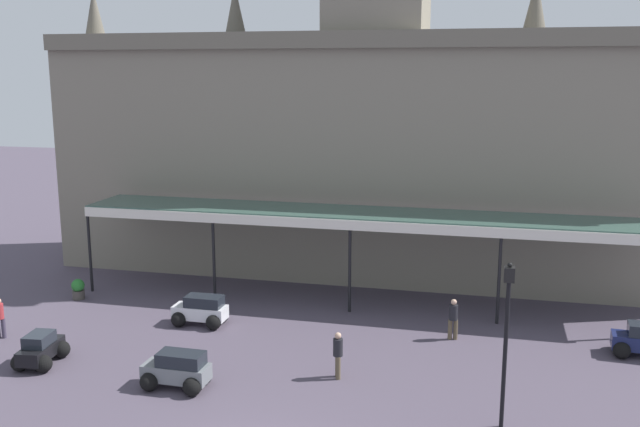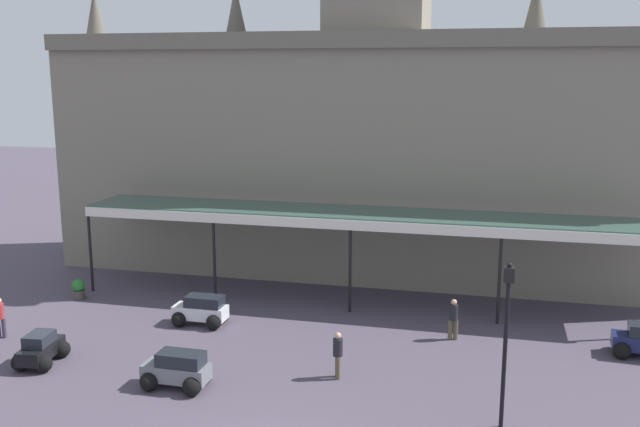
{
  "view_description": "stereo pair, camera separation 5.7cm",
  "coord_description": "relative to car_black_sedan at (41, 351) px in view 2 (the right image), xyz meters",
  "views": [
    {
      "loc": [
        5.78,
        -16.21,
        10.53
      ],
      "look_at": [
        0.0,
        7.63,
        5.55
      ],
      "focal_mm": 39.69,
      "sensor_mm": 36.0,
      "label": 1
    },
    {
      "loc": [
        5.83,
        -16.2,
        10.53
      ],
      "look_at": [
        0.0,
        7.63,
        5.55
      ],
      "focal_mm": 39.69,
      "sensor_mm": 36.0,
      "label": 2
    }
  ],
  "objects": [
    {
      "name": "victorian_lamppost",
      "position": [
        16.29,
        -0.84,
        2.67
      ],
      "size": [
        0.3,
        0.3,
        5.12
      ],
      "color": "black",
      "rests_on": "ground"
    },
    {
      "name": "station_building",
      "position": [
        9.81,
        14.94,
        6.41
      ],
      "size": [
        33.42,
        6.36,
        20.02
      ],
      "color": "gray",
      "rests_on": "ground"
    },
    {
      "name": "car_white_estate",
      "position": [
        4.06,
        5.19,
        0.06
      ],
      "size": [
        2.25,
        1.54,
        1.27
      ],
      "color": "silver",
      "rests_on": "ground"
    },
    {
      "name": "car_grey_estate",
      "position": [
        5.67,
        -0.63,
        0.06
      ],
      "size": [
        2.26,
        1.55,
        1.27
      ],
      "color": "slate",
      "rests_on": "ground"
    },
    {
      "name": "car_black_sedan",
      "position": [
        0.0,
        0.0,
        0.0
      ],
      "size": [
        1.66,
        2.13,
        1.19
      ],
      "color": "black",
      "rests_on": "ground"
    },
    {
      "name": "pedestrian_crossing_forecourt",
      "position": [
        -3.13,
        1.87,
        0.41
      ],
      "size": [
        0.36,
        0.34,
        1.67
      ],
      "color": "#3F384C",
      "rests_on": "ground"
    },
    {
      "name": "entrance_canopy",
      "position": [
        9.81,
        9.53,
        3.6
      ],
      "size": [
        25.64,
        3.26,
        4.26
      ],
      "color": "#38564C",
      "rests_on": "ground"
    },
    {
      "name": "pedestrian_near_entrance",
      "position": [
        14.46,
        6.01,
        0.41
      ],
      "size": [
        0.39,
        0.34,
        1.67
      ],
      "color": "brown",
      "rests_on": "ground"
    },
    {
      "name": "planter_forecourt_centre",
      "position": [
        -2.89,
        7.03,
        -0.01
      ],
      "size": [
        0.6,
        0.6,
        0.96
      ],
      "color": "#47423D",
      "rests_on": "ground"
    },
    {
      "name": "pedestrian_beside_cars",
      "position": [
        10.77,
        1.4,
        0.41
      ],
      "size": [
        0.34,
        0.38,
        1.67
      ],
      "color": "brown",
      "rests_on": "ground"
    }
  ]
}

